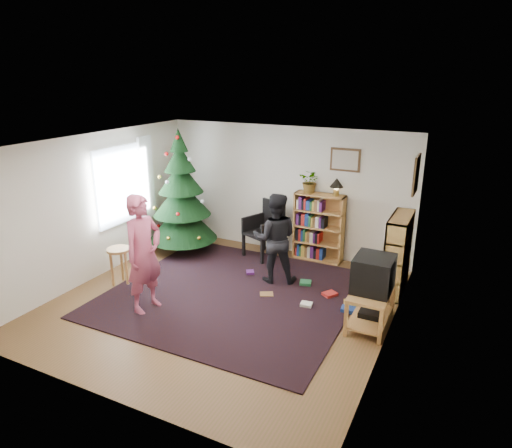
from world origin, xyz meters
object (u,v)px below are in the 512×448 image
at_px(picture_right, 416,175).
at_px(table_lamp, 337,184).
at_px(tv_stand, 371,304).
at_px(person_standing, 144,254).
at_px(person_by_chair, 275,238).
at_px(picture_back, 345,160).
at_px(bookshelf_right, 398,253).
at_px(christmas_tree, 182,202).
at_px(crt_tv, 373,274).
at_px(stool, 119,257).
at_px(armchair, 266,226).
at_px(potted_plant, 311,181).
at_px(bookshelf_back, 319,226).

height_order(picture_right, table_lamp, picture_right).
height_order(tv_stand, person_standing, person_standing).
bearing_deg(person_standing, table_lamp, -25.72).
height_order(tv_stand, table_lamp, table_lamp).
bearing_deg(person_by_chair, picture_back, -139.60).
bearing_deg(bookshelf_right, person_standing, 125.12).
xyz_separation_m(christmas_tree, person_by_chair, (2.23, -0.49, -0.24)).
height_order(person_standing, table_lamp, person_standing).
xyz_separation_m(picture_right, christmas_tree, (-4.30, -0.18, -0.93)).
relative_size(picture_right, person_standing, 0.33).
distance_m(crt_tv, stool, 4.17).
relative_size(bookshelf_right, person_standing, 0.72).
distance_m(armchair, table_lamp, 1.61).
height_order(picture_right, tv_stand, picture_right).
height_order(tv_stand, armchair, armchair).
bearing_deg(picture_back, christmas_tree, -163.02).
distance_m(picture_right, crt_tv, 1.83).
height_order(bookshelf_right, potted_plant, potted_plant).
bearing_deg(stool, christmas_tree, 87.37).
distance_m(person_standing, person_by_chair, 2.22).
bearing_deg(person_by_chair, bookshelf_back, -127.01).
distance_m(bookshelf_back, stool, 3.67).
bearing_deg(person_standing, stool, 70.60).
xyz_separation_m(person_by_chair, table_lamp, (0.65, 1.26, 0.74)).
distance_m(crt_tv, person_standing, 3.32).
bearing_deg(bookshelf_back, person_by_chair, -105.50).
distance_m(bookshelf_right, armchair, 2.62).
xyz_separation_m(stool, potted_plant, (2.46, 2.53, 1.02)).
height_order(bookshelf_back, stool, bookshelf_back).
bearing_deg(potted_plant, tv_stand, -50.05).
xyz_separation_m(picture_right, person_standing, (-3.41, -2.43, -1.04)).
height_order(bookshelf_back, crt_tv, bookshelf_back).
bearing_deg(bookshelf_right, picture_right, -46.01).
xyz_separation_m(picture_right, table_lamp, (-1.42, 0.59, -0.42)).
bearing_deg(armchair, table_lamp, 33.81).
xyz_separation_m(bookshelf_back, person_by_chair, (-0.35, -1.26, 0.12)).
height_order(christmas_tree, bookshelf_back, christmas_tree).
height_order(picture_right, crt_tv, picture_right).
relative_size(bookshelf_back, stool, 2.01).
bearing_deg(tv_stand, crt_tv, 180.00).
relative_size(picture_right, table_lamp, 1.80).
bearing_deg(crt_tv, bookshelf_back, 126.34).
height_order(crt_tv, person_standing, person_standing).
height_order(picture_right, bookshelf_right, picture_right).
bearing_deg(person_standing, christmas_tree, 29.23).
height_order(stool, potted_plant, potted_plant).
bearing_deg(table_lamp, tv_stand, -59.62).
xyz_separation_m(picture_right, stool, (-4.38, -1.94, -1.45)).
bearing_deg(armchair, bookshelf_back, 37.11).
height_order(bookshelf_back, tv_stand, bookshelf_back).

